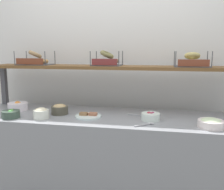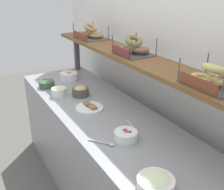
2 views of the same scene
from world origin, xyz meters
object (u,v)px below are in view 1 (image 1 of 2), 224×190
Objects in this scene: serving_plate_white at (88,116)px; bagel_basket_everything at (35,60)px; bowl_scallion_spread at (211,123)px; bagel_basket_poppy at (107,61)px; bowl_hummus at (60,109)px; bowl_potato_salad at (41,113)px; bowl_fruit_salad at (18,106)px; bagel_basket_plain at (192,62)px; bowl_veggie_mix at (11,114)px; bowl_beet_salad at (151,116)px; serving_spoon_near_plate at (140,115)px; serving_spoon_by_edge at (147,124)px.

bagel_basket_everything reaches higher than serving_plate_white.
bagel_basket_poppy reaches higher than bowl_scallion_spread.
bagel_basket_poppy is (0.38, 0.31, 0.43)m from bowl_hummus.
bowl_potato_salad is at bearing -59.12° from bagel_basket_everything.
bowl_hummus is 0.79× the size of bowl_scallion_spread.
bowl_fruit_salad is 0.61× the size of bagel_basket_plain.
bowl_scallion_spread is 1.11m from bagel_basket_poppy.
bowl_veggie_mix is 1.65m from bowl_scallion_spread.
bowl_beet_salad is at bearing -15.77° from bagel_basket_everything.
bowl_fruit_salad is 0.98m from bagel_basket_poppy.
bagel_basket_poppy is (0.84, 0.23, 0.44)m from bowl_fruit_salad.
bowl_scallion_spread is at bearing -23.48° from serving_spoon_near_plate.
bagel_basket_plain is (1.17, 0.29, 0.43)m from bowl_hummus.
serving_spoon_near_plate is at bearing 5.95° from bowl_hummus.
bowl_fruit_salad is 0.56× the size of bagel_basket_everything.
bowl_hummus is at bearing -8.97° from bowl_fruit_salad.
bowl_potato_salad is at bearing -160.02° from bagel_basket_plain.
serving_spoon_near_plate and serving_spoon_by_edge have the same top height.
bagel_basket_everything is (-1.66, 0.46, 0.44)m from bowl_scallion_spread.
bowl_beet_salad is 1.01× the size of bowl_veggie_mix.
bagel_basket_everything is (-1.19, 0.48, 0.47)m from serving_spoon_by_edge.
bowl_scallion_spread is (1.65, 0.04, 0.00)m from bowl_veggie_mix.
bowl_fruit_salad is at bearing -112.20° from bagel_basket_everything.
bowl_beet_salad is 0.54m from serving_plate_white.
bowl_veggie_mix is at bearing -165.96° from serving_spoon_near_plate.
bowl_fruit_salad reaches higher than bowl_beet_salad.
bagel_basket_plain is at bearing 13.86° from bowl_hummus.
bagel_basket_poppy is (0.09, 0.35, 0.47)m from serving_plate_white.
bowl_hummus reaches higher than serving_spoon_by_edge.
bowl_potato_salad reaches higher than serving_spoon_by_edge.
bowl_hummus is at bearing 172.76° from bowl_scallion_spread.
bowl_hummus is 1.00× the size of bowl_veggie_mix.
bowl_veggie_mix is at bearing -89.04° from bagel_basket_everything.
bagel_basket_plain is at bearing 25.85° from serving_spoon_near_plate.
bowl_fruit_salad is 0.50m from bagel_basket_everything.
serving_spoon_by_edge is at bearing -177.03° from bowl_scallion_spread.
bowl_beet_salad is 1.03× the size of serving_spoon_by_edge.
bagel_basket_plain reaches higher than serving_plate_white.
bagel_basket_poppy is at bearing 45.21° from bowl_potato_salad.
bagel_basket_everything reaches higher than bowl_potato_salad.
bowl_fruit_salad is at bearing 172.30° from bowl_scallion_spread.
bowl_potato_salad is 0.39× the size of bagel_basket_everything.
bowl_potato_salad is 0.58× the size of serving_plate_white.
bowl_hummus is at bearing -38.07° from bagel_basket_everything.
serving_plate_white is 0.88m from bagel_basket_everything.
bagel_basket_poppy is (-0.91, 0.47, 0.44)m from bowl_scallion_spread.
serving_spoon_by_edge is (0.91, -0.02, -0.04)m from bowl_potato_salad.
bowl_beet_salad and bowl_scallion_spread have the same top height.
bagel_basket_plain is at bearing 7.50° from bowl_fruit_salad.
serving_spoon_near_plate is at bearing 106.06° from serving_spoon_by_edge.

